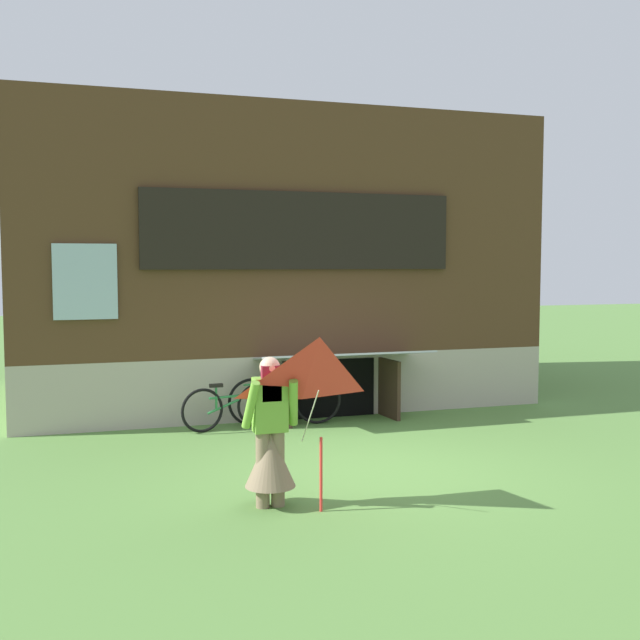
# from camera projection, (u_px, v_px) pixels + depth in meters

# --- Properties ---
(ground_plane) EXTENTS (60.00, 60.00, 0.00)m
(ground_plane) POSITION_uv_depth(u_px,v_px,m) (369.00, 467.00, 9.23)
(ground_plane) COLOR #56843D
(log_house) EXTENTS (8.77, 6.40, 5.03)m
(log_house) POSITION_uv_depth(u_px,v_px,m) (263.00, 262.00, 14.40)
(log_house) COLOR #ADA393
(log_house) RESTS_ON ground_plane
(person) EXTENTS (0.61, 0.52, 1.55)m
(person) POSITION_uv_depth(u_px,v_px,m) (270.00, 444.00, 7.67)
(person) COLOR #7F6B51
(person) RESTS_ON ground_plane
(kite) EXTENTS (1.02, 0.95, 1.70)m
(kite) POSITION_uv_depth(u_px,v_px,m) (320.00, 385.00, 7.20)
(kite) COLOR red
(kite) RESTS_ON ground_plane
(bicycle_red) EXTENTS (1.74, 0.29, 0.80)m
(bicycle_red) POSITION_uv_depth(u_px,v_px,m) (285.00, 400.00, 11.60)
(bicycle_red) COLOR black
(bicycle_red) RESTS_ON ground_plane
(bicycle_green) EXTENTS (1.52, 0.39, 0.71)m
(bicycle_green) POSITION_uv_depth(u_px,v_px,m) (230.00, 407.00, 11.29)
(bicycle_green) COLOR black
(bicycle_green) RESTS_ON ground_plane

